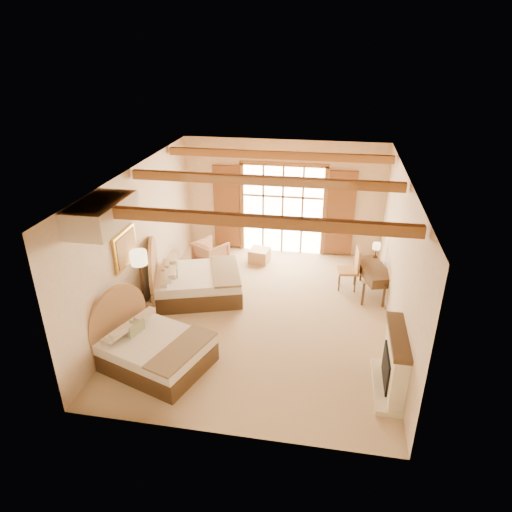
% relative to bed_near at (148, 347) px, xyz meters
% --- Properties ---
extents(floor, '(7.00, 7.00, 0.00)m').
position_rel_bed_near_xyz_m(floor, '(1.83, 2.07, -0.38)').
color(floor, tan).
rests_on(floor, ground).
extents(wall_back, '(5.50, 0.00, 5.50)m').
position_rel_bed_near_xyz_m(wall_back, '(1.83, 5.57, 1.22)').
color(wall_back, beige).
rests_on(wall_back, ground).
extents(wall_left, '(0.00, 7.00, 7.00)m').
position_rel_bed_near_xyz_m(wall_left, '(-0.92, 2.07, 1.22)').
color(wall_left, beige).
rests_on(wall_left, ground).
extents(wall_right, '(0.00, 7.00, 7.00)m').
position_rel_bed_near_xyz_m(wall_right, '(4.58, 2.07, 1.22)').
color(wall_right, beige).
rests_on(wall_right, ground).
extents(ceiling, '(7.00, 7.00, 0.00)m').
position_rel_bed_near_xyz_m(ceiling, '(1.83, 2.07, 2.82)').
color(ceiling, '#AA602F').
rests_on(ceiling, ground).
extents(ceiling_beams, '(5.39, 4.60, 0.18)m').
position_rel_bed_near_xyz_m(ceiling_beams, '(1.83, 2.07, 2.70)').
color(ceiling_beams, '#985E2E').
rests_on(ceiling_beams, ceiling).
extents(french_doors, '(3.95, 0.08, 2.60)m').
position_rel_bed_near_xyz_m(french_doors, '(1.83, 5.51, 0.87)').
color(french_doors, white).
rests_on(french_doors, ground).
extents(fireplace, '(0.46, 1.40, 1.16)m').
position_rel_bed_near_xyz_m(fireplace, '(4.43, 0.07, 0.14)').
color(fireplace, beige).
rests_on(fireplace, ground).
extents(painting, '(0.06, 0.95, 0.75)m').
position_rel_bed_near_xyz_m(painting, '(-0.87, 1.32, 1.37)').
color(painting, gold).
rests_on(painting, wall_left).
extents(canopy_valance, '(0.70, 1.40, 0.45)m').
position_rel_bed_near_xyz_m(canopy_valance, '(-0.57, 0.07, 2.57)').
color(canopy_valance, beige).
rests_on(canopy_valance, ceiling).
extents(bed_near, '(2.33, 1.96, 1.24)m').
position_rel_bed_near_xyz_m(bed_near, '(0.00, 0.00, 0.00)').
color(bed_near, '#49331C').
rests_on(bed_near, floor).
extents(bed_far, '(2.48, 2.08, 1.35)m').
position_rel_bed_near_xyz_m(bed_far, '(0.01, 2.61, 0.03)').
color(bed_far, '#49331C').
rests_on(bed_far, floor).
extents(nightstand, '(0.56, 0.56, 0.59)m').
position_rel_bed_near_xyz_m(nightstand, '(-0.62, 0.99, -0.08)').
color(nightstand, '#49331C').
rests_on(nightstand, floor).
extents(floor_lamp, '(0.35, 0.35, 1.64)m').
position_rel_bed_near_xyz_m(floor_lamp, '(-0.67, 1.44, 1.02)').
color(floor_lamp, '#392217').
rests_on(floor_lamp, floor).
extents(armchair, '(1.05, 1.05, 0.70)m').
position_rel_bed_near_xyz_m(armchair, '(0.06, 4.26, -0.02)').
color(armchair, '#AD7957').
rests_on(armchair, floor).
extents(ottoman, '(0.58, 0.58, 0.37)m').
position_rel_bed_near_xyz_m(ottoman, '(1.32, 4.71, -0.19)').
color(ottoman, '#9F7742').
rests_on(ottoman, floor).
extents(desk, '(0.93, 1.41, 0.70)m').
position_rel_bed_near_xyz_m(desk, '(4.27, 3.47, 0.00)').
color(desk, '#49331C').
rests_on(desk, floor).
extents(desk_chair, '(0.53, 0.53, 1.07)m').
position_rel_bed_near_xyz_m(desk_chair, '(3.71, 3.62, -0.04)').
color(desk_chair, '#A7724A').
rests_on(desk_chair, floor).
extents(desk_lamp, '(0.19, 0.19, 0.37)m').
position_rel_bed_near_xyz_m(desk_lamp, '(4.34, 4.03, 0.61)').
color(desk_lamp, '#392217').
rests_on(desk_lamp, desk).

